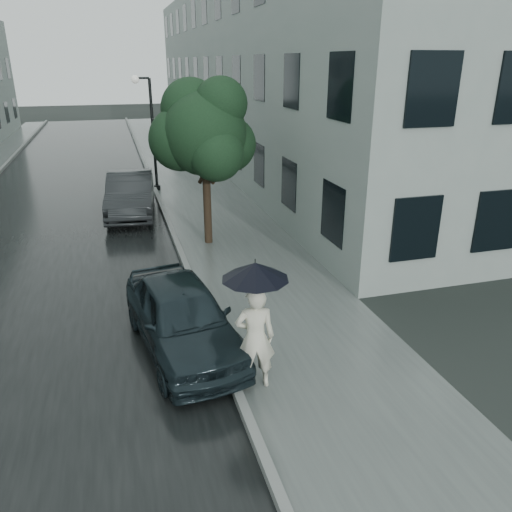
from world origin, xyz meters
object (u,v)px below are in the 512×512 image
object	(u,v)px
pedestrian	(255,338)
lamp_post	(149,126)
street_tree	(204,132)
car_far	(131,194)
car_near	(182,316)

from	to	relation	value
pedestrian	lamp_post	xyz separation A→B (m)	(-0.41, 14.45, 1.75)
street_tree	lamp_post	size ratio (longest dim) A/B	1.04
pedestrian	lamp_post	distance (m)	14.56
lamp_post	car_far	bearing A→B (deg)	-98.40
pedestrian	car_near	size ratio (longest dim) A/B	0.46
lamp_post	car_far	world-z (taller)	lamp_post
street_tree	lamp_post	xyz separation A→B (m)	(-1.01, 7.08, -0.61)
street_tree	car_near	xyz separation A→B (m)	(-1.60, -5.87, -2.60)
pedestrian	car_far	bearing A→B (deg)	-73.08
lamp_post	car_far	xyz separation A→B (m)	(-1.06, -3.43, -1.93)
lamp_post	pedestrian	bearing A→B (deg)	-79.56
street_tree	car_far	bearing A→B (deg)	119.64
pedestrian	street_tree	distance (m)	7.76
car_near	car_far	world-z (taller)	car_far
car_far	lamp_post	bearing A→B (deg)	78.15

